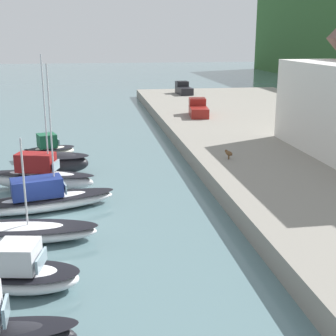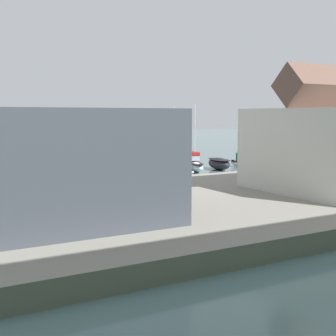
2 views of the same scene
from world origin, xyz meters
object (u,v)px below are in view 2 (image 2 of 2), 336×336
at_px(moored_boat_7, 23,174).
at_px(moored_boat_0, 244,162).
at_px(moored_boat_1, 219,163).
at_px(moored_boat_6, 64,171).
at_px(moored_boat_4, 138,170).
at_px(moored_boat_5, 105,172).
at_px(parked_car_1, 77,179).
at_px(dog_on_quay, 270,168).
at_px(moored_boat_3, 170,167).
at_px(moored_boat_2, 193,164).

bearing_deg(moored_boat_7, moored_boat_0, 166.77).
bearing_deg(moored_boat_1, moored_boat_6, 8.85).
bearing_deg(moored_boat_1, moored_boat_4, 5.83).
xyz_separation_m(moored_boat_1, moored_boat_5, (17.31, -0.01, -0.15)).
bearing_deg(moored_boat_6, parked_car_1, 75.10).
bearing_deg(dog_on_quay, moored_boat_7, -139.76).
relative_size(moored_boat_1, moored_boat_3, 0.65).
bearing_deg(moored_boat_6, dog_on_quay, 143.05).
relative_size(moored_boat_2, moored_boat_5, 1.88).
height_order(moored_boat_0, moored_boat_4, moored_boat_4).
bearing_deg(moored_boat_2, moored_boat_5, 18.98).
height_order(moored_boat_2, moored_boat_7, moored_boat_2).
bearing_deg(parked_car_1, moored_boat_2, -148.43).
bearing_deg(moored_boat_6, moored_boat_3, 175.31).
bearing_deg(parked_car_1, dog_on_quay, -179.64).
bearing_deg(moored_boat_1, moored_boat_0, -160.65).
distance_m(moored_boat_1, parked_car_1, 29.69).
bearing_deg(moored_boat_1, moored_boat_5, 10.84).
height_order(moored_boat_3, moored_boat_7, moored_boat_3).
distance_m(moored_boat_7, parked_car_1, 15.65).
relative_size(moored_boat_1, moored_boat_4, 0.66).
height_order(moored_boat_0, moored_boat_3, moored_boat_3).
relative_size(moored_boat_2, dog_on_quay, 10.45).
height_order(moored_boat_7, dog_on_quay, moored_boat_7).
relative_size(moored_boat_3, moored_boat_7, 1.19).
distance_m(moored_boat_5, dog_on_quay, 19.90).
relative_size(moored_boat_4, moored_boat_7, 1.17).
xyz_separation_m(moored_boat_2, moored_boat_4, (8.32, -0.50, -0.47)).
relative_size(moored_boat_4, moored_boat_5, 1.78).
bearing_deg(moored_boat_0, moored_boat_4, -19.01).
distance_m(moored_boat_2, moored_boat_4, 8.35).
relative_size(moored_boat_3, moored_boat_4, 1.02).
distance_m(moored_boat_7, dog_on_quay, 28.26).
distance_m(moored_boat_2, moored_boat_7, 22.97).
distance_m(moored_boat_0, moored_boat_4, 17.30).
relative_size(moored_boat_2, moored_boat_6, 1.15).
relative_size(moored_boat_3, parked_car_1, 2.06).
distance_m(moored_boat_0, dog_on_quay, 15.80).
xyz_separation_m(moored_boat_5, dog_on_quay, (-14.90, 13.16, 0.96)).
distance_m(moored_boat_5, moored_boat_7, 9.64).
distance_m(moored_boat_0, moored_boat_6, 27.27).
relative_size(moored_boat_4, parked_car_1, 2.02).
bearing_deg(moored_boat_7, dog_on_quay, 137.19).
xyz_separation_m(moored_boat_0, moored_boat_4, (17.29, -0.33, -0.26)).
xyz_separation_m(moored_boat_5, moored_boat_6, (4.92, -0.78, 0.35)).
bearing_deg(parked_car_1, moored_boat_6, -106.30).
relative_size(moored_boat_1, moored_boat_7, 0.78).
bearing_deg(moored_boat_5, moored_boat_6, 1.36).
bearing_deg(dog_on_quay, moored_boat_4, -165.17).
relative_size(moored_boat_0, parked_car_1, 1.10).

